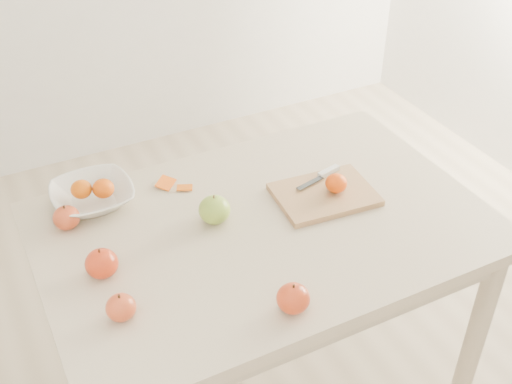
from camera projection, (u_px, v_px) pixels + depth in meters
name	position (u px, v px, depth m)	size (l,w,h in m)	color
table	(264.00, 250.00, 1.79)	(1.20, 0.80, 0.75)	beige
cutting_board	(324.00, 195.00, 1.82)	(0.28, 0.20, 0.02)	#A98254
board_tangerine	(336.00, 183.00, 1.81)	(0.06, 0.06, 0.05)	#CD3B07
fruit_bowl	(93.00, 196.00, 1.79)	(0.23, 0.23, 0.06)	white
bowl_tangerine_near	(81.00, 189.00, 1.77)	(0.06, 0.06, 0.05)	#CD4D07
bowl_tangerine_far	(103.00, 188.00, 1.77)	(0.06, 0.06, 0.05)	#DD5007
orange_peel_a	(166.00, 184.00, 1.88)	(0.06, 0.04, 0.00)	#E35810
orange_peel_b	(185.00, 188.00, 1.86)	(0.04, 0.04, 0.00)	#DB5D0F
paring_knife	(326.00, 173.00, 1.88)	(0.17, 0.06, 0.01)	white
apple_green	(215.00, 210.00, 1.72)	(0.09, 0.09, 0.08)	#669C26
apple_red_c	(293.00, 298.00, 1.46)	(0.08, 0.08, 0.07)	#981003
apple_red_d	(121.00, 307.00, 1.44)	(0.07, 0.07, 0.06)	#A21E1F
apple_red_a	(66.00, 218.00, 1.70)	(0.07, 0.07, 0.06)	#961809
apple_red_b	(102.00, 264.00, 1.55)	(0.08, 0.08, 0.07)	#8F0606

